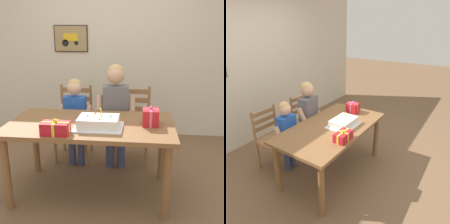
{
  "view_description": "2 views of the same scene",
  "coord_description": "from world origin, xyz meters",
  "views": [
    {
      "loc": [
        0.49,
        -2.5,
        1.61
      ],
      "look_at": [
        0.2,
        0.09,
        0.83
      ],
      "focal_mm": 45.08,
      "sensor_mm": 36.0,
      "label": 1
    },
    {
      "loc": [
        -2.09,
        -1.49,
        2.03
      ],
      "look_at": [
        0.12,
        -0.02,
        0.91
      ],
      "focal_mm": 33.8,
      "sensor_mm": 36.0,
      "label": 2
    }
  ],
  "objects": [
    {
      "name": "ground_plane",
      "position": [
        0.0,
        0.0,
        0.0
      ],
      "size": [
        20.0,
        20.0,
        0.0
      ],
      "primitive_type": "plane",
      "color": "brown"
    },
    {
      "name": "back_wall",
      "position": [
        -0.0,
        1.79,
        1.3
      ],
      "size": [
        6.4,
        0.11,
        2.6
      ],
      "color": "beige",
      "rests_on": "ground"
    },
    {
      "name": "dining_table",
      "position": [
        0.0,
        0.0,
        0.65
      ],
      "size": [
        1.58,
        0.87,
        0.75
      ],
      "color": "brown",
      "rests_on": "ground"
    },
    {
      "name": "birthday_cake",
      "position": [
        0.1,
        -0.13,
        0.8
      ],
      "size": [
        0.44,
        0.34,
        0.19
      ],
      "color": "silver",
      "rests_on": "dining_table"
    },
    {
      "name": "gift_box_red_large",
      "position": [
        0.57,
        0.01,
        0.82
      ],
      "size": [
        0.15,
        0.18,
        0.19
      ],
      "color": "red",
      "rests_on": "dining_table"
    },
    {
      "name": "gift_box_beside_cake",
      "position": [
        -0.24,
        -0.33,
        0.8
      ],
      "size": [
        0.24,
        0.15,
        0.14
      ],
      "color": "red",
      "rests_on": "dining_table"
    },
    {
      "name": "chair_left",
      "position": [
        -0.37,
        0.81,
        0.47
      ],
      "size": [
        0.42,
        0.42,
        0.92
      ],
      "color": "#996B42",
      "rests_on": "ground"
    },
    {
      "name": "chair_right",
      "position": [
        0.37,
        0.81,
        0.47
      ],
      "size": [
        0.44,
        0.44,
        0.92
      ],
      "color": "#996B42",
      "rests_on": "ground"
    },
    {
      "name": "child_older",
      "position": [
        0.18,
        0.58,
        0.75
      ],
      "size": [
        0.46,
        0.27,
        1.24
      ],
      "color": "#38426B",
      "rests_on": "ground"
    },
    {
      "name": "child_younger",
      "position": [
        -0.29,
        0.58,
        0.65
      ],
      "size": [
        0.38,
        0.22,
        1.07
      ],
      "color": "#38426B",
      "rests_on": "ground"
    }
  ]
}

